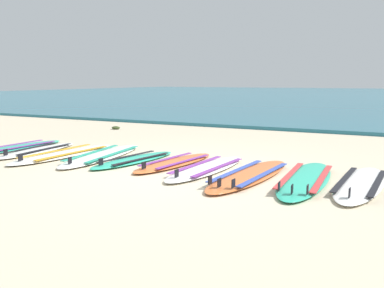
% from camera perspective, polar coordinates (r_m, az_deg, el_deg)
% --- Properties ---
extents(ground_plane, '(80.00, 80.00, 0.00)m').
position_cam_1_polar(ground_plane, '(6.20, -2.70, -4.16)').
color(ground_plane, beige).
extents(sea, '(80.00, 60.00, 0.10)m').
position_cam_1_polar(sea, '(41.30, 22.68, 6.36)').
color(sea, '#23667A').
rests_on(sea, ground).
extents(surfboard_0, '(0.59, 2.13, 0.18)m').
position_cam_1_polar(surfboard_0, '(9.13, -22.95, -0.40)').
color(surfboard_0, '#2DB793').
rests_on(surfboard_0, ground).
extents(surfboard_1, '(0.64, 2.06, 0.18)m').
position_cam_1_polar(surfboard_1, '(8.58, -20.71, -0.82)').
color(surfboard_1, white).
rests_on(surfboard_1, ground).
extents(surfboard_2, '(0.74, 2.51, 0.18)m').
position_cam_1_polar(surfboard_2, '(8.01, -17.37, -1.31)').
color(surfboard_2, white).
rests_on(surfboard_2, ground).
extents(surfboard_3, '(0.95, 2.59, 0.18)m').
position_cam_1_polar(surfboard_3, '(7.67, -12.37, -1.54)').
color(surfboard_3, white).
rests_on(surfboard_3, ground).
extents(surfboard_4, '(0.79, 2.00, 0.18)m').
position_cam_1_polar(surfboard_4, '(7.15, -8.06, -2.18)').
color(surfboard_4, '#2DB793').
rests_on(surfboard_4, ground).
extents(surfboard_5, '(0.78, 2.06, 0.18)m').
position_cam_1_polar(surfboard_5, '(6.85, -2.40, -2.59)').
color(surfboard_5, orange).
rests_on(surfboard_5, ground).
extents(surfboard_6, '(0.74, 2.26, 0.18)m').
position_cam_1_polar(surfboard_6, '(6.41, 2.13, -3.38)').
color(surfboard_6, white).
rests_on(surfboard_6, ground).
extents(surfboard_7, '(0.84, 2.49, 0.18)m').
position_cam_1_polar(surfboard_7, '(6.02, 8.12, -4.28)').
color(surfboard_7, orange).
rests_on(surfboard_7, ground).
extents(surfboard_8, '(0.69, 2.47, 0.18)m').
position_cam_1_polar(surfboard_8, '(5.93, 15.58, -4.72)').
color(surfboard_8, '#2DB793').
rests_on(surfboard_8, ground).
extents(surfboard_9, '(0.71, 2.31, 0.18)m').
position_cam_1_polar(surfboard_9, '(5.92, 22.51, -5.11)').
color(surfboard_9, white).
rests_on(surfboard_9, ground).
extents(seaweed_clump_near_shoreline, '(0.26, 0.21, 0.09)m').
position_cam_1_polar(seaweed_clump_near_shoreline, '(11.96, -10.60, 2.25)').
color(seaweed_clump_near_shoreline, '#384723').
rests_on(seaweed_clump_near_shoreline, ground).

